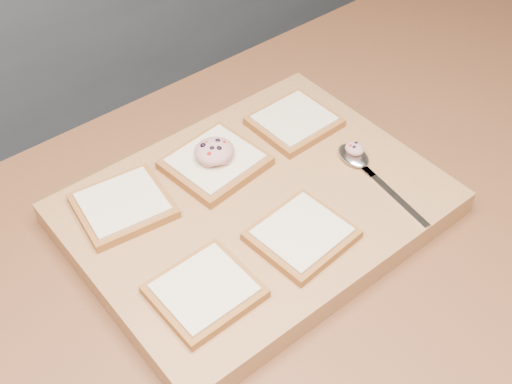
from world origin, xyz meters
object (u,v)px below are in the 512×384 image
Objects in this scene: cutting_board at (256,209)px; tuna_salad_dollop at (214,151)px; spoon at (359,161)px; bread_far_center at (215,162)px.

tuna_salad_dollop is at bearing 93.65° from cutting_board.
tuna_salad_dollop is 0.31× the size of spoon.
cutting_board is at bearing -86.35° from tuna_salad_dollop.
spoon is at bearing -37.41° from tuna_salad_dollop.
cutting_board is 8.46× the size of tuna_salad_dollop.
tuna_salad_dollop reaches higher than bread_far_center.
spoon is (0.17, -0.13, -0.03)m from tuna_salad_dollop.
cutting_board is 3.50× the size of bread_far_center.
bread_far_center reaches higher than spoon.
cutting_board is 0.10m from tuna_salad_dollop.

